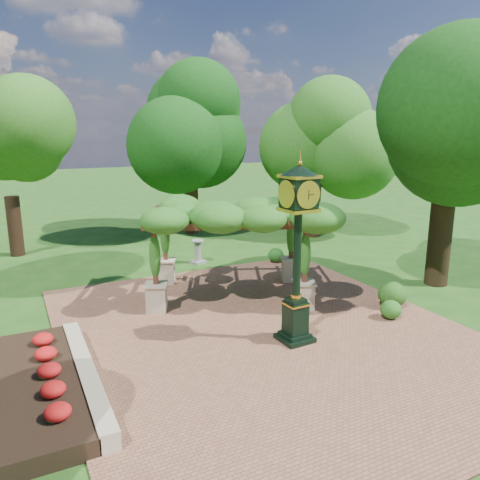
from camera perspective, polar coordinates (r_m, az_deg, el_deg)
name	(u,v)px	position (r m, az deg, el deg)	size (l,w,h in m)	color
ground	(286,349)	(11.75, 5.60, -13.05)	(120.00, 120.00, 0.00)	#1E4714
brick_plaza	(266,332)	(12.51, 3.13, -11.19)	(10.00, 12.00, 0.04)	brown
border_wall	(86,375)	(10.67, -18.23, -15.35)	(0.35, 5.00, 0.40)	#C6B793
flower_bed	(40,386)	(10.63, -23.21, -16.04)	(1.50, 5.00, 0.36)	red
pedestal_clock	(298,238)	(11.25, 7.05, 0.23)	(0.92, 0.92, 4.47)	black
pergola	(229,216)	(14.51, -1.32, 2.93)	(5.85, 4.88, 3.16)	#C5B592
sundial	(198,253)	(18.76, -5.17, -1.58)	(0.68, 0.68, 0.94)	gray
shrub_front	(391,310)	(13.87, 17.91, -8.07)	(0.58, 0.58, 0.53)	#235A19
shrub_mid	(392,294)	(14.75, 18.07, -6.32)	(0.84, 0.84, 0.76)	#225016
shrub_back	(276,255)	(18.76, 4.40, -1.85)	(0.63, 0.63, 0.57)	#1E5518
tree_west_far	(6,149)	(21.47, -26.62, 9.94)	(3.87, 3.87, 6.51)	black
tree_north	(190,124)	(23.85, -6.16, 13.89)	(4.42, 4.42, 8.01)	#382516
tree_east_far	(317,131)	(23.18, 9.37, 12.97)	(4.78, 4.78, 7.49)	#302012
tree_east_near	(453,111)	(16.86, 24.49, 14.15)	(4.62, 4.62, 8.46)	black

